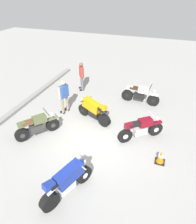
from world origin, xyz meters
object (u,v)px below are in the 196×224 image
(person_in_red_shirt, at_px, (82,74))
(traffic_cone, at_px, (161,157))
(motorcycle_olive_vintage, at_px, (37,126))
(motorcycle_maroon_cruiser, at_px, (141,129))
(motorcycle_blue_sportbike, at_px, (67,181))
(person_in_blue_shirt, at_px, (64,94))
(motorcycle_silver_cruiser, at_px, (140,94))
(motorcycle_orange_sportbike, at_px, (93,110))

(person_in_red_shirt, xyz_separation_m, traffic_cone, (-4.62, -5.13, -0.73))
(motorcycle_olive_vintage, relative_size, motorcycle_maroon_cruiser, 0.95)
(motorcycle_maroon_cruiser, bearing_deg, motorcycle_blue_sportbike, -154.14)
(motorcycle_olive_vintage, bearing_deg, person_in_blue_shirt, 30.81)
(motorcycle_olive_vintage, bearing_deg, motorcycle_maroon_cruiser, -35.53)
(motorcycle_olive_vintage, bearing_deg, motorcycle_blue_sportbike, -92.52)
(motorcycle_silver_cruiser, xyz_separation_m, person_in_blue_shirt, (-2.21, 3.43, 0.50))
(motorcycle_maroon_cruiser, relative_size, person_in_red_shirt, 1.00)
(motorcycle_orange_sportbike, relative_size, person_in_blue_shirt, 1.06)
(motorcycle_maroon_cruiser, relative_size, person_in_blue_shirt, 0.97)
(motorcycle_maroon_cruiser, bearing_deg, person_in_red_shirt, 101.97)
(motorcycle_silver_cruiser, distance_m, traffic_cone, 4.40)
(traffic_cone, bearing_deg, motorcycle_maroon_cruiser, 40.54)
(motorcycle_blue_sportbike, distance_m, motorcycle_olive_vintage, 3.34)
(motorcycle_orange_sportbike, relative_size, motorcycle_olive_vintage, 1.14)
(motorcycle_olive_vintage, bearing_deg, motorcycle_orange_sportbike, -6.71)
(motorcycle_olive_vintage, bearing_deg, motorcycle_silver_cruiser, -2.85)
(person_in_blue_shirt, height_order, traffic_cone, person_in_blue_shirt)
(motorcycle_silver_cruiser, height_order, traffic_cone, motorcycle_silver_cruiser)
(motorcycle_orange_sportbike, xyz_separation_m, traffic_cone, (-1.73, -3.30, -0.33))
(motorcycle_orange_sportbike, distance_m, motorcycle_olive_vintage, 2.66)
(traffic_cone, bearing_deg, motorcycle_orange_sportbike, 62.28)
(motorcycle_silver_cruiser, relative_size, person_in_red_shirt, 1.22)
(person_in_red_shirt, height_order, person_in_blue_shirt, person_in_blue_shirt)
(motorcycle_maroon_cruiser, bearing_deg, motorcycle_silver_cruiser, 61.98)
(motorcycle_silver_cruiser, bearing_deg, person_in_blue_shirt, -142.52)
(motorcycle_olive_vintage, distance_m, person_in_red_shirt, 4.81)
(motorcycle_silver_cruiser, xyz_separation_m, person_in_red_shirt, (0.49, 3.66, 0.47))
(motorcycle_blue_sportbike, distance_m, person_in_blue_shirt, 4.84)
(motorcycle_silver_cruiser, distance_m, motorcycle_maroon_cruiser, 3.08)
(motorcycle_blue_sportbike, xyz_separation_m, person_in_red_shirt, (6.94, 2.51, 0.39))
(motorcycle_orange_sportbike, distance_m, traffic_cone, 3.74)
(motorcycle_blue_sportbike, xyz_separation_m, motorcycle_maroon_cruiser, (3.42, -1.68, -0.07))
(motorcycle_blue_sportbike, relative_size, person_in_blue_shirt, 1.05)
(person_in_red_shirt, bearing_deg, motorcycle_silver_cruiser, 139.76)
(motorcycle_orange_sportbike, height_order, motorcycle_olive_vintage, motorcycle_orange_sportbike)
(motorcycle_blue_sportbike, height_order, traffic_cone, motorcycle_blue_sportbike)
(motorcycle_silver_cruiser, distance_m, person_in_blue_shirt, 4.11)
(person_in_blue_shirt, distance_m, traffic_cone, 5.33)
(person_in_red_shirt, relative_size, person_in_blue_shirt, 0.97)
(traffic_cone, bearing_deg, person_in_blue_shirt, 68.58)
(motorcycle_silver_cruiser, height_order, motorcycle_olive_vintage, motorcycle_silver_cruiser)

